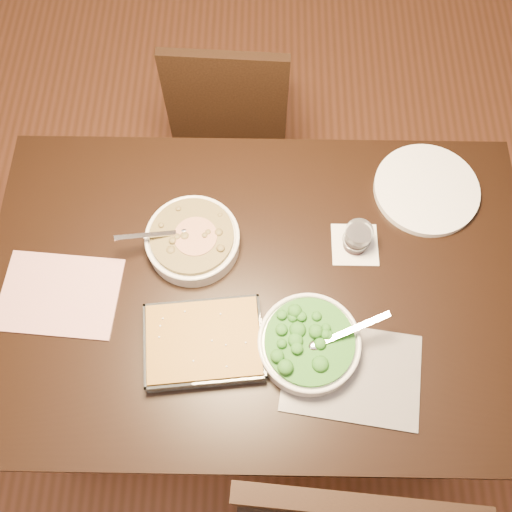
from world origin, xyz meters
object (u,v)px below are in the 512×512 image
chair_far (231,109)px  wine_tumbler (357,237)px  baking_dish (204,342)px  table (259,298)px  dinner_plate (426,189)px  broccoli_bowl (309,344)px  stew_bowl (193,240)px

chair_far → wine_tumbler: bearing=121.1°
baking_dish → table: bearing=44.3°
dinner_plate → chair_far: size_ratio=0.34×
wine_tumbler → chair_far: chair_far is taller
dinner_plate → chair_far: bearing=138.4°
broccoli_bowl → wine_tumbler: broccoli_bowl is taller
stew_bowl → wine_tumbler: (0.42, 0.01, 0.01)m
broccoli_bowl → table: bearing=126.6°
wine_tumbler → dinner_plate: 0.26m
table → baking_dish: (-0.13, -0.16, 0.12)m
stew_bowl → dinner_plate: 0.65m
table → wine_tumbler: (0.25, 0.12, 0.14)m
stew_bowl → baking_dish: (0.04, -0.27, -0.01)m
chair_far → broccoli_bowl: bearing=106.5°
baking_dish → dinner_plate: 0.73m
stew_bowl → broccoli_bowl: broccoli_bowl is taller
stew_bowl → dinner_plate: (0.62, 0.17, -0.02)m
wine_tumbler → chair_far: 0.82m
stew_bowl → table: bearing=-32.3°
wine_tumbler → chair_far: size_ratio=0.10×
stew_bowl → chair_far: (0.06, 0.67, -0.31)m
baking_dish → chair_far: (0.02, 0.94, -0.31)m
table → dinner_plate: bearing=32.1°
stew_bowl → baking_dish: bearing=-81.0°
table → broccoli_bowl: bearing=-53.4°
stew_bowl → chair_far: stew_bowl is taller
broccoli_bowl → chair_far: 1.02m
wine_tumbler → broccoli_bowl: bearing=-115.0°
broccoli_bowl → dinner_plate: bearing=53.2°
table → baking_dish: bearing=-129.5°
broccoli_bowl → wine_tumbler: 0.31m
table → broccoli_bowl: (0.12, -0.16, 0.13)m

